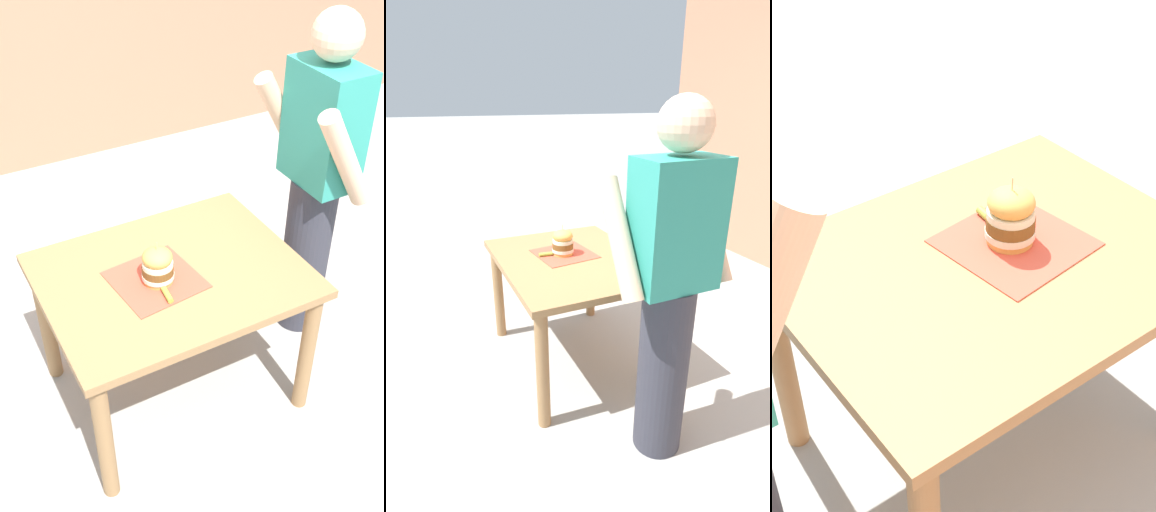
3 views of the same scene
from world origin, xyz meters
The scene contains 6 objects.
ground_plane centered at (0.00, 0.00, 0.00)m, with size 80.00×80.00×0.00m, color #9E9E99.
patio_table centered at (0.00, 0.00, 0.62)m, with size 0.87×1.10×0.74m.
serving_paper centered at (0.02, -0.08, 0.74)m, with size 0.34×0.34×0.00m, color #D64C38.
sandwich centered at (0.03, -0.07, 0.83)m, with size 0.14×0.14×0.20m.
pickle_spear centered at (0.14, -0.09, 0.76)m, with size 0.02×0.02×0.09m, color #8EA83D.
diner_across_table centered at (-0.12, 0.83, 0.88)m, with size 0.55×0.35×1.69m.
Camera 1 is at (1.77, -0.86, 2.36)m, focal length 42.00 mm.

